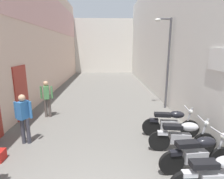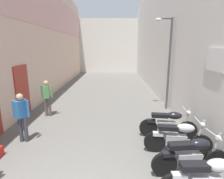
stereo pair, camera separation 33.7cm
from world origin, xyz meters
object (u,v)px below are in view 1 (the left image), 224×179
object	(u,v)px
motorcycle_nearest	(217,175)
pedestrian_further_down	(47,96)
motorcycle_second	(198,153)
pedestrian_mid_alley	(24,115)
street_lamp	(167,57)
motorcycle_third	(182,136)
motorcycle_fourth	(171,122)

from	to	relation	value
motorcycle_nearest	pedestrian_further_down	size ratio (longest dim) A/B	1.18
motorcycle_second	pedestrian_mid_alley	world-z (taller)	pedestrian_mid_alley
pedestrian_further_down	street_lamp	xyz separation A→B (m)	(5.33, 1.02, 1.58)
pedestrian_mid_alley	motorcycle_second	bearing A→B (deg)	-18.15
motorcycle_third	pedestrian_mid_alley	world-z (taller)	pedestrian_mid_alley
pedestrian_mid_alley	street_lamp	world-z (taller)	street_lamp
motorcycle_third	pedestrian_further_down	distance (m)	5.47
motorcycle_nearest	pedestrian_mid_alley	xyz separation A→B (m)	(-4.63, 2.28, 0.42)
pedestrian_further_down	street_lamp	distance (m)	5.65
pedestrian_mid_alley	pedestrian_further_down	world-z (taller)	same
street_lamp	motorcycle_fourth	bearing A→B (deg)	-103.17
motorcycle_nearest	motorcycle_second	world-z (taller)	same
motorcycle_fourth	pedestrian_mid_alley	size ratio (longest dim) A/B	1.17
motorcycle_fourth	motorcycle_nearest	bearing A→B (deg)	-90.00
motorcycle_nearest	street_lamp	distance (m)	5.91
motorcycle_nearest	motorcycle_second	distance (m)	0.76
motorcycle_fourth	motorcycle_second	bearing A→B (deg)	-90.00
motorcycle_second	motorcycle_third	bearing A→B (deg)	90.00
motorcycle_second	motorcycle_fourth	world-z (taller)	same
pedestrian_mid_alley	pedestrian_further_down	bearing A→B (deg)	90.14
street_lamp	pedestrian_further_down	bearing A→B (deg)	-169.13
motorcycle_second	pedestrian_mid_alley	distance (m)	4.89
motorcycle_fourth	street_lamp	distance (m)	3.63
motorcycle_nearest	motorcycle_third	distance (m)	1.63
motorcycle_third	motorcycle_fourth	xyz separation A→B (m)	(-0.00, 0.94, 0.00)
motorcycle_fourth	pedestrian_mid_alley	bearing A→B (deg)	-176.41
motorcycle_nearest	pedestrian_further_down	distance (m)	6.48
pedestrian_mid_alley	motorcycle_nearest	bearing A→B (deg)	-26.18
motorcycle_second	pedestrian_further_down	bearing A→B (deg)	141.10
motorcycle_second	pedestrian_mid_alley	size ratio (longest dim) A/B	1.18
motorcycle_third	motorcycle_fourth	distance (m)	0.94
motorcycle_second	pedestrian_further_down	distance (m)	5.97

